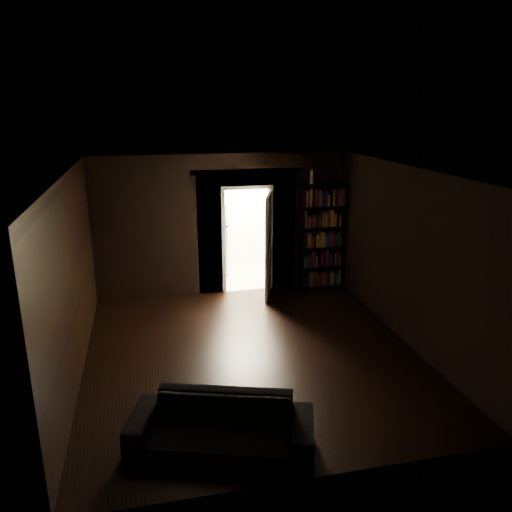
# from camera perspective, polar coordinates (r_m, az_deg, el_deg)

# --- Properties ---
(ground) EXTENTS (5.50, 5.50, 0.00)m
(ground) POSITION_cam_1_polar(r_m,az_deg,el_deg) (7.85, -0.42, -11.13)
(ground) COLOR black
(ground) RESTS_ON ground
(room_walls) EXTENTS (5.02, 5.61, 2.84)m
(room_walls) POSITION_cam_1_polar(r_m,az_deg,el_deg) (8.22, -2.11, 2.78)
(room_walls) COLOR black
(room_walls) RESTS_ON ground
(kitchen_alcove) EXTENTS (2.20, 1.80, 2.60)m
(kitchen_alcove) POSITION_cam_1_polar(r_m,az_deg,el_deg) (11.10, -2.19, 4.00)
(kitchen_alcove) COLOR #BDB2A5
(kitchen_alcove) RESTS_ON ground
(sofa) EXTENTS (2.19, 1.45, 0.78)m
(sofa) POSITION_cam_1_polar(r_m,az_deg,el_deg) (5.76, -4.00, -18.15)
(sofa) COLOR black
(sofa) RESTS_ON ground
(bookshelf) EXTENTS (0.95, 0.63, 2.20)m
(bookshelf) POSITION_cam_1_polar(r_m,az_deg,el_deg) (10.27, 7.45, 2.18)
(bookshelf) COLOR black
(bookshelf) RESTS_ON ground
(refrigerator) EXTENTS (0.86, 0.81, 1.65)m
(refrigerator) POSITION_cam_1_polar(r_m,az_deg,el_deg) (11.25, -5.32, 2.10)
(refrigerator) COLOR white
(refrigerator) RESTS_ON ground
(door) EXTENTS (0.33, 0.82, 2.05)m
(door) POSITION_cam_1_polar(r_m,az_deg,el_deg) (9.75, 1.40, 1.06)
(door) COLOR white
(door) RESTS_ON ground
(figurine) EXTENTS (0.11, 0.11, 0.27)m
(figurine) POSITION_cam_1_polar(r_m,az_deg,el_deg) (9.95, 6.35, 9.00)
(figurine) COLOR silver
(figurine) RESTS_ON bookshelf
(bottles) EXTENTS (0.68, 0.37, 0.29)m
(bottles) POSITION_cam_1_polar(r_m,az_deg,el_deg) (11.07, -5.21, 6.99)
(bottles) COLOR black
(bottles) RESTS_ON refrigerator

